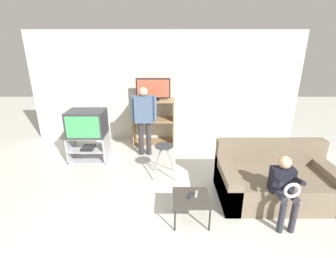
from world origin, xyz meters
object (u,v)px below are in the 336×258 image
at_px(television_main, 88,123).
at_px(person_standing_adult, 145,115).
at_px(remote_control_black, 191,195).
at_px(folding_stool, 165,152).
at_px(snack_table, 192,199).
at_px(person_seated_child, 285,185).
at_px(television_flat, 154,90).
at_px(media_shelf, 154,121).
at_px(tv_stand, 90,147).
at_px(remote_control_white, 197,194).
at_px(couch, 276,181).

xyz_separation_m(television_main, person_standing_adult, (1.14, 0.21, 0.10)).
distance_m(remote_control_black, person_standing_adult, 2.27).
xyz_separation_m(folding_stool, person_standing_adult, (-0.43, 0.91, 0.41)).
height_order(snack_table, person_seated_child, person_seated_child).
xyz_separation_m(television_flat, folding_stool, (0.27, -1.54, -0.83)).
xyz_separation_m(media_shelf, person_standing_adult, (-0.16, -0.65, 0.34)).
height_order(tv_stand, remote_control_white, tv_stand).
relative_size(television_flat, remote_control_white, 5.40).
xyz_separation_m(tv_stand, folding_stool, (1.59, -0.70, 0.22)).
relative_size(snack_table, couch, 0.28).
bearing_deg(television_flat, snack_table, -76.48).
distance_m(remote_control_white, couch, 1.39).
height_order(television_main, couch, television_main).
distance_m(television_flat, folding_stool, 1.77).
xyz_separation_m(television_flat, snack_table, (0.65, -2.71, -0.99)).
bearing_deg(person_seated_child, snack_table, 178.55).
distance_m(media_shelf, folding_stool, 1.59).
bearing_deg(snack_table, person_seated_child, -1.45).
height_order(snack_table, person_standing_adult, person_standing_adult).
relative_size(folding_stool, couch, 0.35).
xyz_separation_m(tv_stand, snack_table, (1.97, -1.87, 0.05)).
relative_size(television_main, remote_control_black, 5.08).
height_order(remote_control_white, person_seated_child, person_seated_child).
bearing_deg(person_seated_child, couch, 74.26).
xyz_separation_m(folding_stool, couch, (1.76, -0.64, -0.21)).
xyz_separation_m(snack_table, person_standing_adult, (-0.82, 2.09, 0.57)).
bearing_deg(person_standing_adult, snack_table, -68.63).
bearing_deg(remote_control_white, person_standing_adult, 125.24).
bearing_deg(folding_stool, television_main, 156.05).
height_order(tv_stand, person_seated_child, person_seated_child).
distance_m(tv_stand, person_seated_child, 3.72).
bearing_deg(media_shelf, folding_stool, -80.04).
distance_m(remote_control_white, person_seated_child, 1.16).
bearing_deg(tv_stand, person_seated_child, -30.88).
distance_m(remote_control_black, remote_control_white, 0.09).
bearing_deg(person_standing_adult, remote_control_white, -66.31).
xyz_separation_m(media_shelf, folding_stool, (0.27, -1.57, -0.06)).
xyz_separation_m(remote_control_black, person_seated_child, (1.23, -0.06, 0.20)).
relative_size(television_main, couch, 0.41).
bearing_deg(remote_control_black, television_flat, 129.92).
relative_size(snack_table, person_seated_child, 0.53).
bearing_deg(tv_stand, television_main, -13.88).
xyz_separation_m(television_main, person_seated_child, (3.17, -1.90, -0.23)).
xyz_separation_m(remote_control_black, couch, (1.38, 0.50, -0.08)).
distance_m(television_main, media_shelf, 1.58).
bearing_deg(remote_control_black, couch, 46.29).
height_order(remote_control_white, person_standing_adult, person_standing_adult).
bearing_deg(television_flat, television_main, -147.21).
distance_m(snack_table, remote_control_black, 0.06).
bearing_deg(snack_table, media_shelf, 103.54).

